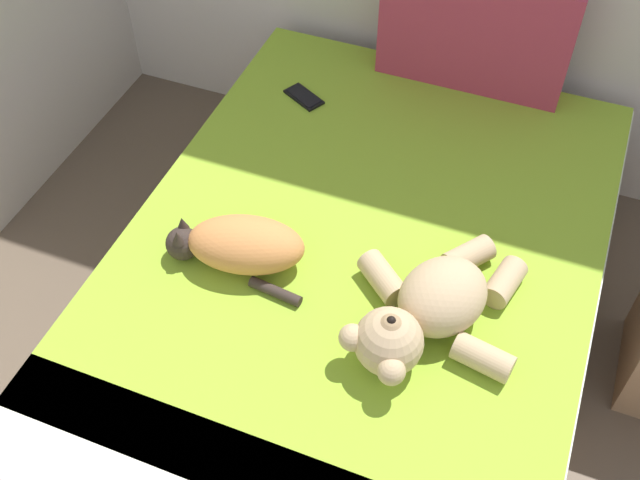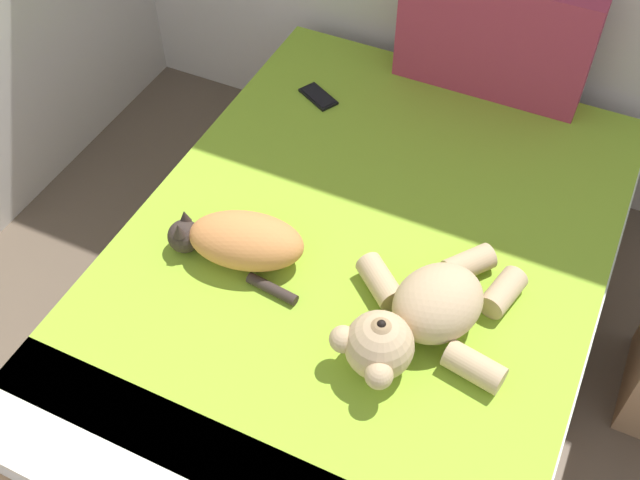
% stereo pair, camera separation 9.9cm
% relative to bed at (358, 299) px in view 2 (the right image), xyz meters
% --- Properties ---
extents(bed, '(1.44, 2.00, 0.50)m').
position_rel_bed_xyz_m(bed, '(0.00, 0.00, 0.00)').
color(bed, '#9E7A56').
rests_on(bed, ground_plane).
extents(patterned_cushion, '(0.67, 0.14, 0.44)m').
position_rel_bed_xyz_m(patterned_cushion, '(0.10, 0.90, 0.47)').
color(patterned_cushion, '#A5334C').
rests_on(patterned_cushion, bed).
extents(cat, '(0.44, 0.26, 0.15)m').
position_rel_bed_xyz_m(cat, '(-0.31, -0.18, 0.33)').
color(cat, '#D18447').
rests_on(cat, bed).
extents(teddy_bear, '(0.49, 0.60, 0.20)m').
position_rel_bed_xyz_m(teddy_bear, '(0.26, -0.22, 0.34)').
color(teddy_bear, tan).
rests_on(teddy_bear, bed).
extents(cell_phone, '(0.16, 0.13, 0.01)m').
position_rel_bed_xyz_m(cell_phone, '(-0.42, 0.59, 0.26)').
color(cell_phone, black).
rests_on(cell_phone, bed).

